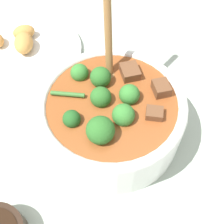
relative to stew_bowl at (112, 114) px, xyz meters
The scene contains 3 objects.
ground_plane 0.06m from the stew_bowl, 19.02° to the left, with size 4.00×4.00×0.00m, color #ADBCAD.
stew_bowl is the anchor object (origin of this frame).
food_plate 0.28m from the stew_bowl, 151.91° to the right, with size 0.24×0.24×0.05m.
Camera 1 is at (0.25, -0.07, 0.44)m, focal length 45.00 mm.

